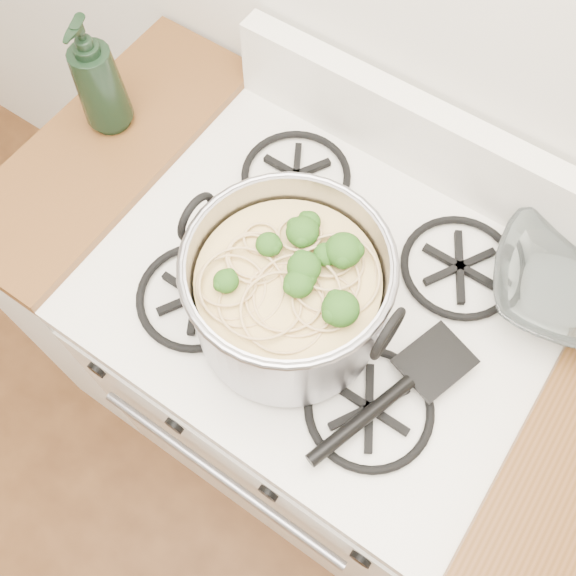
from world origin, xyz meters
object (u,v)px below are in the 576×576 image
(glass_bowl, at_px, (562,288))
(stock_pot, at_px, (288,295))
(spatula, at_px, (436,360))
(bottle, at_px, (96,75))
(gas_range, at_px, (317,372))

(glass_bowl, bearing_deg, stock_pot, -139.30)
(spatula, xyz_separation_m, bottle, (-0.75, 0.08, 0.10))
(stock_pot, height_order, glass_bowl, stock_pot)
(gas_range, distance_m, bottle, 0.80)
(stock_pot, xyz_separation_m, bottle, (-0.51, 0.15, 0.02))
(spatula, bearing_deg, stock_pot, -145.53)
(stock_pot, distance_m, glass_bowl, 0.46)
(gas_range, relative_size, stock_pot, 2.75)
(glass_bowl, distance_m, bottle, 0.88)
(stock_pot, height_order, bottle, bottle)
(glass_bowl, bearing_deg, bottle, -170.52)
(gas_range, relative_size, spatula, 2.98)
(bottle, bearing_deg, stock_pot, -36.12)
(gas_range, height_order, glass_bowl, glass_bowl)
(gas_range, distance_m, stock_pot, 0.59)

